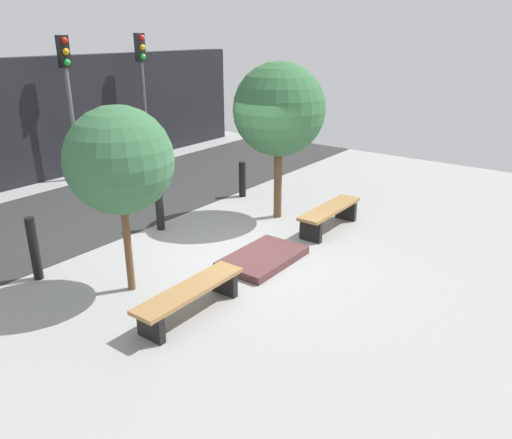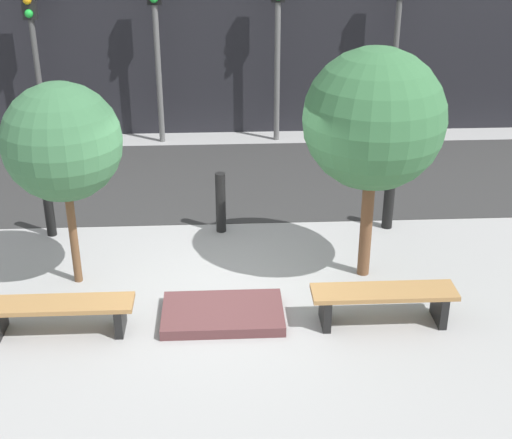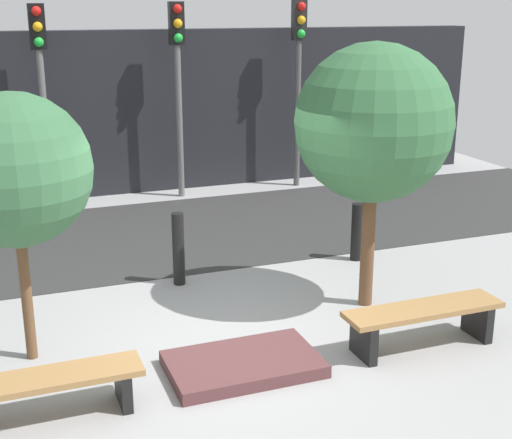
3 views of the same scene
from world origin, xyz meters
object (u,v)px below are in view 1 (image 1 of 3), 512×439
at_px(bench_right, 330,213).
at_px(planter_bed, 263,258).
at_px(bollard_far_left, 34,249).
at_px(bollard_center, 242,179).
at_px(traffic_light_mid_east, 68,83).
at_px(tree_behind_left_bench, 119,161).
at_px(tree_behind_right_bench, 279,110).
at_px(bollard_left, 159,206).
at_px(bench_left, 190,295).
at_px(traffic_light_east, 142,75).

distance_m(bench_right, planter_bed, 2.06).
relative_size(planter_bed, bollard_far_left, 1.47).
bearing_deg(bollard_center, traffic_light_mid_east, 108.01).
distance_m(bench_right, tree_behind_left_bench, 4.59).
height_order(tree_behind_right_bench, bollard_center, tree_behind_right_bench).
height_order(bench_right, bollard_left, bollard_left).
xyz_separation_m(bench_left, bollard_far_left, (-0.68, 2.77, 0.22)).
xyz_separation_m(tree_behind_left_bench, traffic_light_east, (5.78, 6.00, 0.52)).
xyz_separation_m(bench_left, planter_bed, (2.03, 0.20, -0.25)).
relative_size(bollard_center, traffic_light_east, 0.23).
relative_size(planter_bed, bollard_center, 1.81).
relative_size(bench_right, traffic_light_mid_east, 0.49).
bearing_deg(traffic_light_mid_east, bollard_far_left, -131.34).
xyz_separation_m(tree_behind_left_bench, bollard_far_left, (-0.68, 1.50, -1.53)).
bearing_deg(tree_behind_right_bench, bench_right, -90.00).
bearing_deg(tree_behind_left_bench, bollard_left, 36.33).
xyz_separation_m(bench_right, traffic_light_mid_east, (-0.79, 7.27, 2.21)).
xyz_separation_m(bollard_left, traffic_light_east, (3.74, 4.50, 2.09)).
bearing_deg(traffic_light_east, bench_right, -103.23).
relative_size(bench_left, bollard_far_left, 1.75).
bearing_deg(bench_left, traffic_light_mid_east, 65.66).
relative_size(bench_right, bollard_center, 2.12).
height_order(bench_left, bollard_far_left, bollard_far_left).
xyz_separation_m(tree_behind_right_bench, traffic_light_east, (1.71, 6.00, 0.29)).
distance_m(planter_bed, bollard_left, 2.61).
bearing_deg(tree_behind_left_bench, planter_bed, -27.84).
relative_size(bench_left, bench_right, 1.02).
bearing_deg(traffic_light_east, bench_left, -128.47).
bearing_deg(planter_bed, traffic_light_east, 62.10).
bearing_deg(planter_bed, bench_right, -5.62).
xyz_separation_m(planter_bed, traffic_light_east, (3.74, 7.07, 2.52)).
distance_m(tree_behind_left_bench, traffic_light_east, 8.34).
height_order(planter_bed, bollard_center, bollard_center).
height_order(tree_behind_right_bench, bollard_left, tree_behind_right_bench).
bearing_deg(bollard_center, bench_left, -149.73).
relative_size(planter_bed, bollard_left, 1.56).
distance_m(tree_behind_left_bench, bollard_left, 2.97).
bearing_deg(traffic_light_east, traffic_light_mid_east, -180.00).
bearing_deg(bench_left, planter_bed, 5.57).
bearing_deg(tree_behind_right_bench, traffic_light_east, 74.09).
xyz_separation_m(bench_right, tree_behind_left_bench, (-4.07, 1.27, 1.72)).
bearing_deg(bollard_left, bollard_center, 0.00).
xyz_separation_m(bollard_far_left, bollard_left, (2.71, 0.00, -0.03)).
relative_size(bollard_far_left, bollard_center, 1.23).
height_order(bench_left, bollard_left, bollard_left).
distance_m(bollard_far_left, traffic_light_east, 8.13).
bearing_deg(bench_left, bollard_left, 53.66).
distance_m(bench_right, bollard_left, 3.44).
height_order(tree_behind_right_bench, bollard_far_left, tree_behind_right_bench).
xyz_separation_m(bollard_center, traffic_light_mid_east, (-1.46, 4.50, 2.13)).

